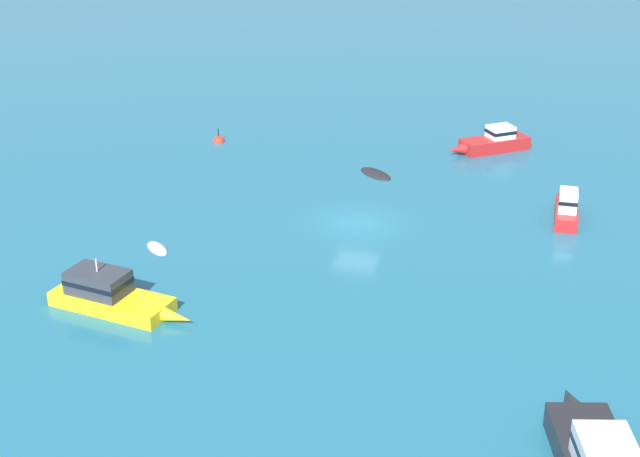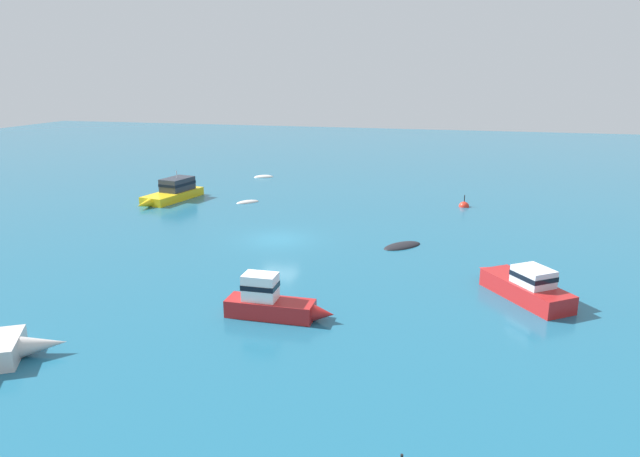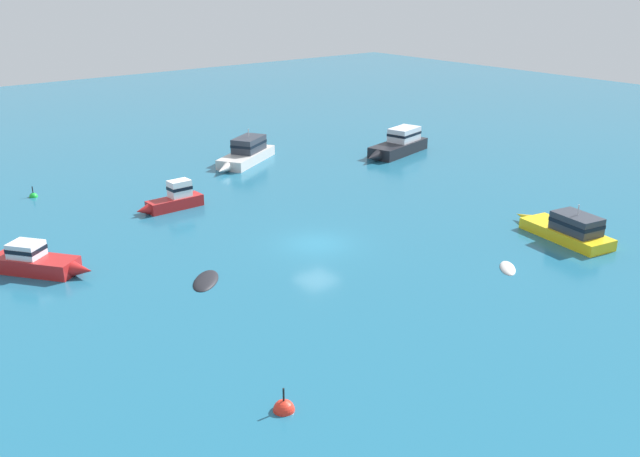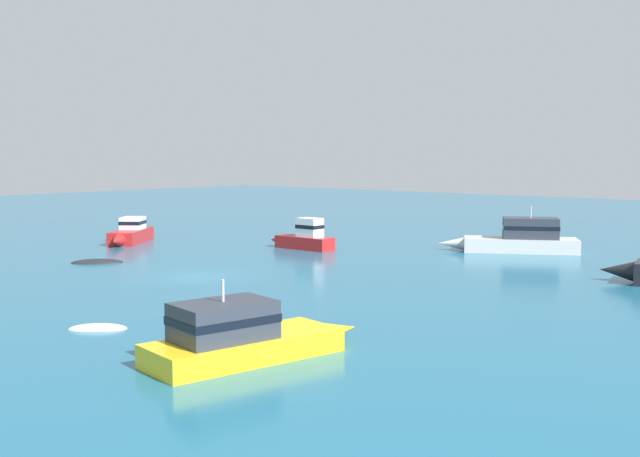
{
  "view_description": "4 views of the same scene",
  "coord_description": "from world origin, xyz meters",
  "px_view_note": "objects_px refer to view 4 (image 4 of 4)",
  "views": [
    {
      "loc": [
        10.48,
        -49.48,
        22.22
      ],
      "look_at": [
        -1.63,
        -2.33,
        0.5
      ],
      "focal_mm": 52.66,
      "sensor_mm": 36.0,
      "label": 1
    },
    {
      "loc": [
        34.44,
        11.78,
        10.89
      ],
      "look_at": [
        -1.09,
        2.64,
        0.66
      ],
      "focal_mm": 31.41,
      "sensor_mm": 36.0,
      "label": 2
    },
    {
      "loc": [
        -31.86,
        25.52,
        16.1
      ],
      "look_at": [
        0.81,
        -0.91,
        0.59
      ],
      "focal_mm": 39.05,
      "sensor_mm": 36.0,
      "label": 3
    },
    {
      "loc": [
        -25.17,
        -29.61,
        6.2
      ],
      "look_at": [
        4.56,
        -4.05,
        2.37
      ],
      "focal_mm": 43.31,
      "sensor_mm": 36.0,
      "label": 4
    }
  ],
  "objects_px": {
    "motor_cruiser": "(303,238)",
    "channel_buoy": "(316,231)",
    "launch": "(130,233)",
    "tender": "(98,329)",
    "motor_cruiser_1": "(240,336)",
    "powerboat": "(521,238)",
    "skiff": "(97,263)"
  },
  "relations": [
    {
      "from": "skiff",
      "to": "powerboat",
      "type": "relative_size",
      "value": 0.36
    },
    {
      "from": "motor_cruiser",
      "to": "channel_buoy",
      "type": "bearing_deg",
      "value": -53.97
    },
    {
      "from": "launch",
      "to": "channel_buoy",
      "type": "xyz_separation_m",
      "value": [
        14.64,
        -4.43,
        -0.65
      ]
    },
    {
      "from": "launch",
      "to": "tender",
      "type": "xyz_separation_m",
      "value": [
        -16.6,
        -21.3,
        -0.66
      ]
    },
    {
      "from": "tender",
      "to": "channel_buoy",
      "type": "height_order",
      "value": "channel_buoy"
    },
    {
      "from": "motor_cruiser_1",
      "to": "skiff",
      "type": "distance_m",
      "value": 23.12
    },
    {
      "from": "motor_cruiser",
      "to": "motor_cruiser_1",
      "type": "relative_size",
      "value": 0.66
    },
    {
      "from": "powerboat",
      "to": "channel_buoy",
      "type": "bearing_deg",
      "value": -34.81
    },
    {
      "from": "channel_buoy",
      "to": "launch",
      "type": "bearing_deg",
      "value": 163.16
    },
    {
      "from": "skiff",
      "to": "tender",
      "type": "relative_size",
      "value": 1.46
    },
    {
      "from": "motor_cruiser_1",
      "to": "skiff",
      "type": "bearing_deg",
      "value": 77.53
    },
    {
      "from": "motor_cruiser",
      "to": "tender",
      "type": "xyz_separation_m",
      "value": [
        -21.9,
        -9.87,
        -0.74
      ]
    },
    {
      "from": "motor_cruiser_1",
      "to": "powerboat",
      "type": "bearing_deg",
      "value": 20.62
    },
    {
      "from": "motor_cruiser",
      "to": "skiff",
      "type": "distance_m",
      "value": 13.28
    },
    {
      "from": "tender",
      "to": "motor_cruiser",
      "type": "bearing_deg",
      "value": 69.4
    },
    {
      "from": "powerboat",
      "to": "launch",
      "type": "bearing_deg",
      "value": -0.25
    },
    {
      "from": "motor_cruiser",
      "to": "tender",
      "type": "height_order",
      "value": "motor_cruiser"
    },
    {
      "from": "powerboat",
      "to": "tender",
      "type": "xyz_separation_m",
      "value": [
        -29.75,
        1.54,
        -0.86
      ]
    },
    {
      "from": "launch",
      "to": "tender",
      "type": "bearing_deg",
      "value": 15.74
    },
    {
      "from": "motor_cruiser",
      "to": "powerboat",
      "type": "xyz_separation_m",
      "value": [
        7.85,
        -11.41,
        0.12
      ]
    },
    {
      "from": "skiff",
      "to": "powerboat",
      "type": "distance_m",
      "value": 25.86
    },
    {
      "from": "channel_buoy",
      "to": "skiff",
      "type": "bearing_deg",
      "value": -173.74
    },
    {
      "from": "launch",
      "to": "powerboat",
      "type": "distance_m",
      "value": 26.36
    },
    {
      "from": "skiff",
      "to": "tender",
      "type": "height_order",
      "value": "skiff"
    },
    {
      "from": "launch",
      "to": "tender",
      "type": "relative_size",
      "value": 2.77
    },
    {
      "from": "motor_cruiser",
      "to": "channel_buoy",
      "type": "relative_size",
      "value": 4.39
    },
    {
      "from": "motor_cruiser",
      "to": "tender",
      "type": "distance_m",
      "value": 24.03
    },
    {
      "from": "motor_cruiser_1",
      "to": "launch",
      "type": "xyz_separation_m",
      "value": [
        16.11,
        28.11,
        -0.08
      ]
    },
    {
      "from": "channel_buoy",
      "to": "motor_cruiser",
      "type": "bearing_deg",
      "value": -143.14
    },
    {
      "from": "powerboat",
      "to": "skiff",
      "type": "bearing_deg",
      "value": 21.51
    },
    {
      "from": "motor_cruiser",
      "to": "launch",
      "type": "relative_size",
      "value": 0.88
    },
    {
      "from": "motor_cruiser",
      "to": "channel_buoy",
      "type": "distance_m",
      "value": 11.69
    }
  ]
}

